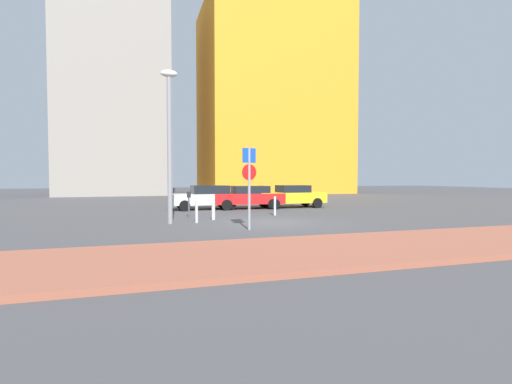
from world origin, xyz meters
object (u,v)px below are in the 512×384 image
(parking_sign_post, at_px, (249,178))
(traffic_bollard_mid, at_px, (275,206))
(parked_car_white, at_px, (207,197))
(parking_meter, at_px, (189,201))
(parked_car_yellow, at_px, (290,196))
(traffic_bollard_near, at_px, (197,212))
(traffic_bollard_far, at_px, (213,211))
(street_lamp, at_px, (170,133))
(parked_car_red, at_px, (248,197))

(parking_sign_post, height_order, traffic_bollard_mid, parking_sign_post)
(traffic_bollard_mid, bearing_deg, parked_car_white, 119.88)
(parked_car_white, height_order, parking_meter, parked_car_white)
(parked_car_yellow, xyz_separation_m, traffic_bollard_mid, (-2.76, -4.52, -0.26))
(traffic_bollard_near, distance_m, traffic_bollard_mid, 4.73)
(parking_sign_post, bearing_deg, traffic_bollard_far, 100.07)
(parked_car_white, xyz_separation_m, parking_meter, (-1.68, -4.79, 0.06))
(traffic_bollard_mid, bearing_deg, street_lamp, -160.58)
(street_lamp, relative_size, traffic_bollard_near, 6.69)
(parking_sign_post, bearing_deg, traffic_bollard_mid, 59.58)
(parked_car_white, height_order, parked_car_yellow, parked_car_white)
(street_lamp, bearing_deg, parked_car_red, 50.36)
(street_lamp, relative_size, traffic_bollard_far, 7.58)
(parked_car_white, xyz_separation_m, parking_sign_post, (-0.02, -9.46, 1.17))
(parked_car_yellow, height_order, parking_meter, parked_car_yellow)
(parked_car_white, height_order, street_lamp, street_lamp)
(parking_sign_post, height_order, traffic_bollard_far, parking_sign_post)
(parked_car_yellow, distance_m, traffic_bollard_far, 8.28)
(parked_car_white, distance_m, parked_car_red, 2.63)
(parked_car_white, bearing_deg, parking_sign_post, -90.14)
(street_lamp, bearing_deg, parking_meter, 61.54)
(parking_sign_post, bearing_deg, parked_car_white, 89.86)
(parked_car_yellow, bearing_deg, traffic_bollard_far, -138.21)
(parking_meter, bearing_deg, traffic_bollard_near, -87.15)
(parked_car_white, relative_size, traffic_bollard_near, 4.21)
(parking_sign_post, bearing_deg, parked_car_yellow, 59.09)
(traffic_bollard_mid, bearing_deg, parked_car_red, 91.45)
(parked_car_red, xyz_separation_m, parking_sign_post, (-2.64, -9.21, 1.19))
(parked_car_red, height_order, traffic_bollard_far, parked_car_red)
(parked_car_red, distance_m, street_lamp, 8.90)
(parked_car_red, xyz_separation_m, parked_car_yellow, (2.87, 0.00, -0.01))
(parking_sign_post, xyz_separation_m, traffic_bollard_far, (-0.66, 3.70, -1.52))
(street_lamp, relative_size, traffic_bollard_mid, 6.54)
(parked_car_yellow, bearing_deg, parked_car_white, 177.46)
(parked_car_white, height_order, parked_car_red, parked_car_white)
(parked_car_white, distance_m, parking_meter, 5.08)
(street_lamp, height_order, traffic_bollard_mid, street_lamp)
(parking_meter, xyz_separation_m, street_lamp, (-1.02, -1.89, 3.00))
(parking_meter, distance_m, street_lamp, 3.69)
(traffic_bollard_near, xyz_separation_m, traffic_bollard_far, (0.91, 0.91, -0.06))
(parked_car_yellow, distance_m, parking_meter, 8.49)
(parking_meter, bearing_deg, parked_car_yellow, 32.35)
(parked_car_red, xyz_separation_m, street_lamp, (-5.33, -6.43, 3.08))
(street_lamp, height_order, traffic_bollard_near, street_lamp)
(traffic_bollard_near, bearing_deg, traffic_bollard_mid, 23.85)
(parked_car_red, xyz_separation_m, traffic_bollard_mid, (0.11, -4.51, -0.27))
(parking_sign_post, bearing_deg, parking_meter, 109.57)
(parked_car_white, distance_m, traffic_bollard_far, 5.81)
(traffic_bollard_near, height_order, traffic_bollard_far, traffic_bollard_near)
(parking_meter, height_order, traffic_bollard_far, parking_meter)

